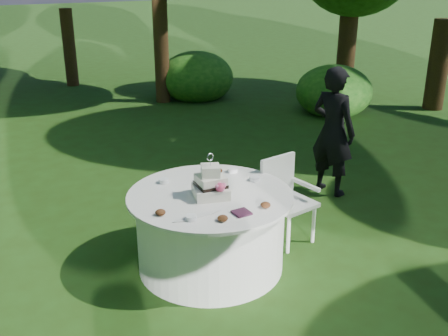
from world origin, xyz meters
The scene contains 9 objects.
ground centered at (0.00, 0.00, 0.00)m, with size 80.00×80.00×0.00m, color #203A10.
napkins centered at (0.03, -0.50, 0.78)m, with size 0.14×0.14×0.02m, color #401B31.
feather_plume centered at (-0.32, -0.36, 0.78)m, with size 0.48×0.07×0.01m, color silver.
guest centered at (2.20, 0.82, 0.82)m, with size 0.60×0.39×1.64m, color black.
table centered at (0.00, 0.00, 0.39)m, with size 1.56×1.56×0.77m.
cake centered at (-0.02, -0.05, 0.88)m, with size 0.39×0.39×0.43m.
chair centered at (0.95, 0.11, 0.52)m, with size 0.52×0.51×0.91m.
votives centered at (0.09, 0.13, 0.79)m, with size 1.03×0.96×0.04m.
petal_cups centered at (-0.04, -0.20, 0.79)m, with size 1.00×1.06×0.05m.
Camera 1 is at (-2.12, -3.94, 2.76)m, focal length 42.00 mm.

